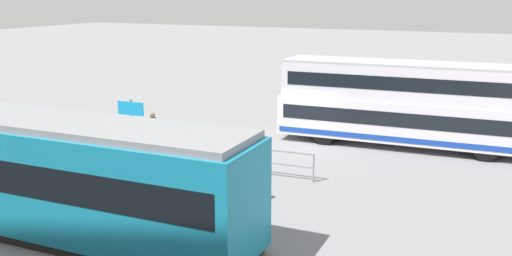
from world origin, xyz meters
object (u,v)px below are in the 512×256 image
(double_decker_bus, at_px, (411,104))
(tram_yellow, at_px, (7,167))
(pedestrian_near_railing, at_px, (153,129))
(pedestrian_crossing, at_px, (246,174))
(info_sign, at_px, (131,115))

(double_decker_bus, bearing_deg, tram_yellow, 55.87)
(pedestrian_near_railing, bearing_deg, pedestrian_crossing, 149.07)
(tram_yellow, xyz_separation_m, pedestrian_crossing, (-5.74, -4.45, -0.76))
(pedestrian_crossing, bearing_deg, tram_yellow, 37.81)
(pedestrian_near_railing, distance_m, pedestrian_crossing, 7.37)
(double_decker_bus, distance_m, info_sign, 12.36)
(tram_yellow, height_order, pedestrian_near_railing, tram_yellow)
(info_sign, bearing_deg, double_decker_bus, -151.42)
(tram_yellow, height_order, info_sign, tram_yellow)
(tram_yellow, distance_m, info_sign, 8.06)
(tram_yellow, height_order, pedestrian_crossing, tram_yellow)
(double_decker_bus, height_order, pedestrian_crossing, double_decker_bus)
(double_decker_bus, distance_m, pedestrian_near_railing, 11.46)
(tram_yellow, distance_m, pedestrian_near_railing, 8.29)
(pedestrian_near_railing, bearing_deg, info_sign, 19.90)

